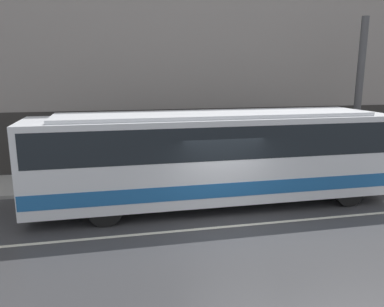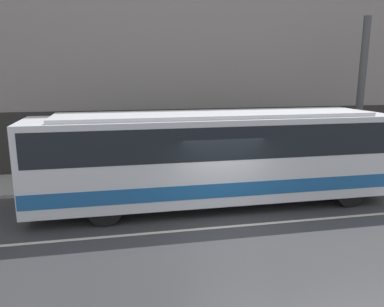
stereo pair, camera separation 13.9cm
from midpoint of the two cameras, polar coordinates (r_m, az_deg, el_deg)
The scene contains 6 objects.
ground_plane at distance 11.29m, azimuth 5.38°, elevation -11.02°, with size 60.00×60.00×0.00m, color #38383A.
sidewalk at distance 16.31m, azimuth -0.43°, elevation -3.31°, with size 60.00×3.03×0.13m.
building_facade at distance 17.39m, azimuth -1.63°, elevation 17.16°, with size 60.00×0.35×12.26m.
lane_stripe at distance 11.29m, azimuth 5.38°, elevation -11.00°, with size 54.00×0.14×0.01m.
transit_bus at distance 12.51m, azimuth 3.23°, elevation -0.05°, with size 12.07×2.48×3.17m.
utility_pole_near at distance 18.08m, azimuth 23.81°, elevation 8.06°, with size 0.31×0.31×6.62m.
Camera 1 is at (-3.26, -9.85, 4.47)m, focal length 35.00 mm.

